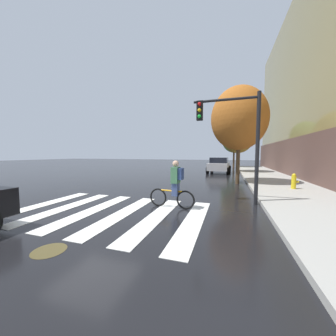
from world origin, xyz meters
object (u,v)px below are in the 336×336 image
Objects in this scene: street_tree_far at (234,139)px; traffic_light_near at (234,129)px; fire_hydrant at (294,181)px; street_tree_near at (239,119)px; street_tree_mid at (238,135)px; manhole_cover at (49,250)px; cyclist at (175,185)px; sedan_mid at (219,165)px.

traffic_light_near is at bearing -91.53° from street_tree_far.
traffic_light_near reaches higher than fire_hydrant.
street_tree_near is 7.72m from street_tree_mid.
fire_hydrant is at bearing -81.78° from street_tree_far.
street_tree_mid is (0.71, 12.81, 1.00)m from traffic_light_near.
street_tree_far reaches higher than manhole_cover.
traffic_light_near reaches higher than cyclist.
manhole_cover is 0.14× the size of sedan_mid.
cyclist is 0.28× the size of street_tree_near.
traffic_light_near is 12.87m from street_tree_mid.
cyclist is 2.19× the size of fire_hydrant.
street_tree_far is (1.61, 8.12, 3.27)m from sedan_mid.
street_tree_far is at bearing 89.45° from street_tree_near.
sedan_mid reaches higher than fire_hydrant.
fire_hydrant is (4.08, -8.97, -0.28)m from sedan_mid.
fire_hydrant is at bearing 43.21° from cyclist.
street_tree_near is at bearing 85.56° from traffic_light_near.
fire_hydrant is 0.13× the size of street_tree_near.
cyclist is at bearing -96.59° from street_tree_far.
fire_hydrant is at bearing -65.54° from sedan_mid.
manhole_cover is at bearing -103.41° from street_tree_mid.
sedan_mid is 8.90m from street_tree_far.
sedan_mid is 0.82× the size of street_tree_mid.
sedan_mid reaches higher than manhole_cover.
sedan_mid is at bearing 94.99° from traffic_light_near.
street_tree_far is at bearing 78.76° from sedan_mid.
street_tree_mid is at bearing 86.83° from traffic_light_near.
sedan_mid is 13.68m from cyclist.
traffic_light_near is 20.42m from street_tree_far.
manhole_cover is at bearing -113.51° from cyclist.
street_tree_near is (2.37, 6.50, 3.31)m from cyclist.
street_tree_far is (-0.17, 7.56, 0.23)m from street_tree_mid.
street_tree_mid is (1.78, 0.55, 3.04)m from sedan_mid.
cyclist is at bearing -110.01° from street_tree_near.
manhole_cover is 0.82× the size of fire_hydrant.
fire_hydrant is 0.14× the size of street_tree_mid.
street_tree_far reaches higher than street_tree_mid.
street_tree_far is (-2.47, 17.09, 3.56)m from fire_hydrant.
sedan_mid is 3.57m from street_tree_mid.
fire_hydrant is 0.13× the size of street_tree_far.
manhole_cover is 10.57m from fire_hydrant.
street_tree_mid is at bearing 87.67° from street_tree_near.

